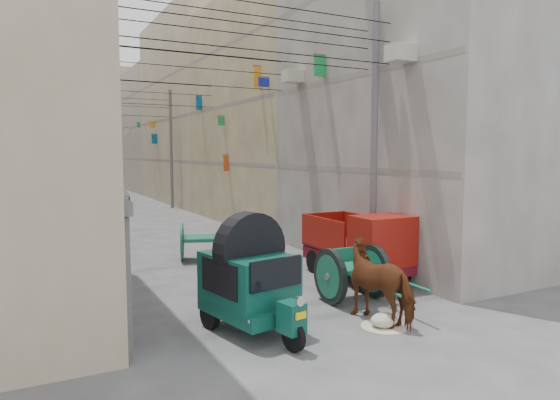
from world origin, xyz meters
TOP-DOWN VIEW (x-y plane):
  - ground at (0.00, 0.00)m, footprint 140.00×140.00m
  - building_row_right at (8.00, 34.13)m, footprint 8.00×62.00m
  - end_cap_building at (0.00, 66.00)m, footprint 22.00×10.00m
  - shutters_left at (-3.92, 10.38)m, footprint 0.18×14.40m
  - signboards at (-0.01, 21.66)m, footprint 8.22×40.52m
  - ac_units at (3.65, 7.67)m, footprint 0.70×6.55m
  - utility_poles at (0.00, 17.00)m, footprint 7.40×22.20m
  - overhead_cables at (0.00, 14.40)m, footprint 7.40×22.52m
  - auto_rickshaw at (-1.38, 3.67)m, footprint 1.91×2.82m
  - tonga_cart at (1.80, 4.49)m, footprint 1.51×3.11m
  - mini_truck at (3.20, 5.87)m, footprint 1.66×3.62m
  - second_cart at (0.02, 10.87)m, footprint 1.86×1.75m
  - feed_sack at (1.27, 2.58)m, footprint 0.62×0.50m
  - horse at (1.55, 3.00)m, footprint 1.33×2.22m
  - distant_car_white at (-1.78, 21.74)m, footprint 2.41×3.78m
  - distant_car_grey at (0.67, 32.75)m, footprint 1.38×3.82m
  - distant_car_green at (-0.68, 35.39)m, footprint 1.83×3.87m

SIDE VIEW (x-z plane):
  - ground at x=0.00m, z-range 0.00..0.00m
  - feed_sack at x=1.27m, z-range 0.00..0.31m
  - distant_car_green at x=-0.68m, z-range 0.00..1.09m
  - distant_car_white at x=-1.78m, z-range 0.00..1.20m
  - distant_car_grey at x=0.67m, z-range 0.00..1.25m
  - second_cart at x=0.02m, z-range 0.04..1.38m
  - tonga_cart at x=1.80m, z-range 0.03..1.42m
  - horse at x=1.55m, z-range 0.00..1.76m
  - mini_truck at x=3.20m, z-range -0.04..1.98m
  - auto_rickshaw at x=-1.38m, z-range 0.17..2.09m
  - shutters_left at x=-3.92m, z-range 0.06..2.93m
  - signboards at x=-0.01m, z-range 0.59..6.27m
  - utility_poles at x=0.00m, z-range 0.00..8.00m
  - building_row_right at x=8.00m, z-range -0.54..13.46m
  - end_cap_building at x=0.00m, z-range 0.00..13.00m
  - overhead_cables at x=0.00m, z-range 6.20..7.33m
  - ac_units at x=3.65m, z-range 5.76..9.11m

